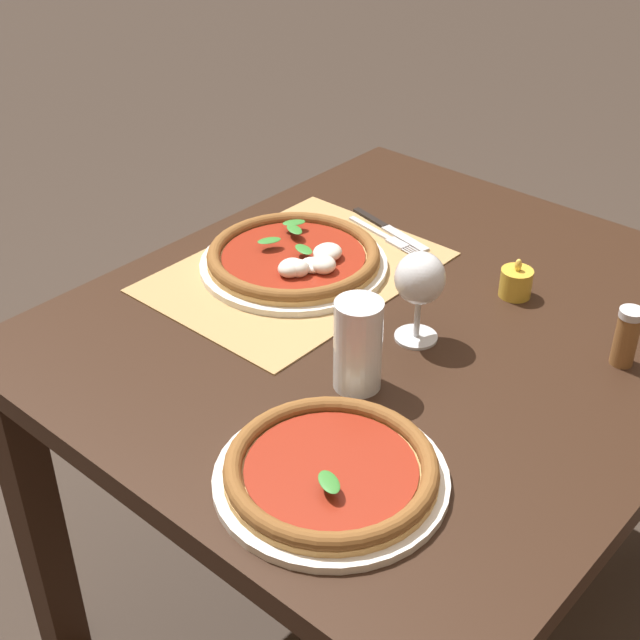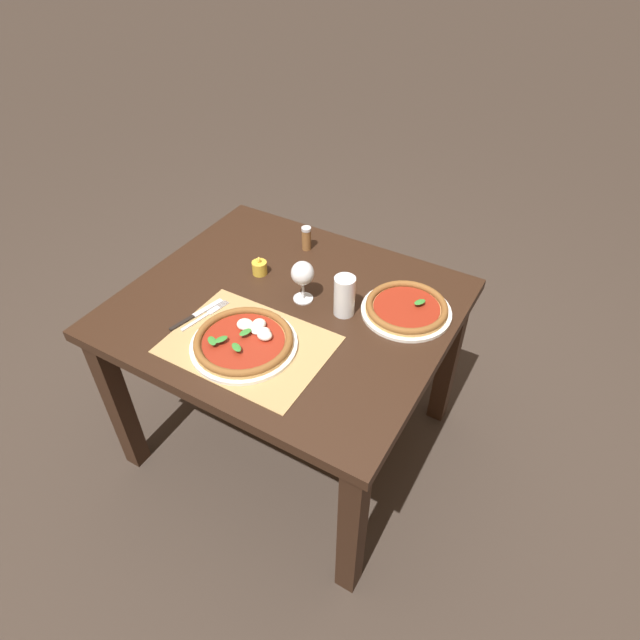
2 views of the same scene
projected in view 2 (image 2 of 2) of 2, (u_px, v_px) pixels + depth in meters
The scene contains 11 objects.
ground_plane at pixel (293, 434), 2.35m from camera, with size 24.00×24.00×0.00m, color #382D26.
dining_table at pixel (288, 327), 1.93m from camera, with size 1.12×0.98×0.74m.
paper_placemat at pixel (249, 345), 1.70m from camera, with size 0.51×0.37×0.00m, color #A88451.
pizza_near at pixel (245, 341), 1.69m from camera, with size 0.34×0.34×0.05m.
pizza_far at pixel (406, 308), 1.81m from camera, with size 0.31×0.31×0.04m.
wine_glass at pixel (303, 275), 1.81m from camera, with size 0.08×0.08×0.16m.
pint_glass at pixel (344, 297), 1.78m from camera, with size 0.07×0.07×0.15m.
fork at pixel (206, 315), 1.81m from camera, with size 0.05×0.20×0.00m.
knife at pixel (197, 314), 1.81m from camera, with size 0.07×0.21×0.01m.
votive_candle at pixel (260, 268), 1.98m from camera, with size 0.06×0.06×0.07m.
pepper_shaker at pixel (306, 238), 2.09m from camera, with size 0.04×0.04×0.10m.
Camera 2 is at (0.82, -1.19, 1.92)m, focal length 30.00 mm.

